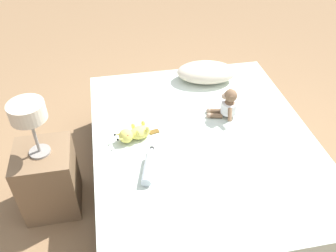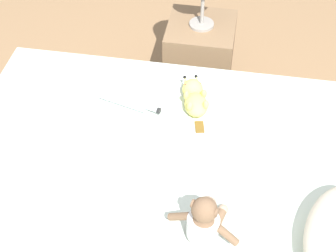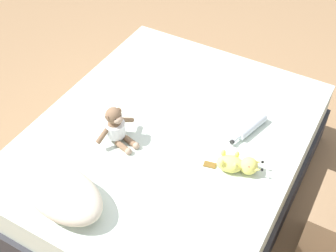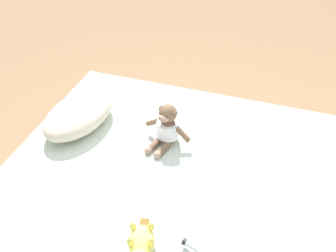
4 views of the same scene
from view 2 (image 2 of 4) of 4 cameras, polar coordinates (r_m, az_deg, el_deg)
ground_plane at (r=2.58m, az=-0.55°, el=-13.17°), size 16.00×16.00×0.00m
bed at (r=2.37m, az=-0.60°, el=-10.02°), size 1.59×1.94×0.51m
plush_monkey at (r=1.93m, az=4.06°, el=-10.57°), size 0.24×0.28×0.24m
plush_yellow_creature at (r=2.44m, az=2.97°, el=3.17°), size 0.33×0.17×0.10m
glass_bottle at (r=2.46m, az=-4.80°, el=2.94°), size 0.13×0.31×0.06m
nightstand at (r=3.11m, az=3.51°, el=7.07°), size 0.38×0.38×0.53m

